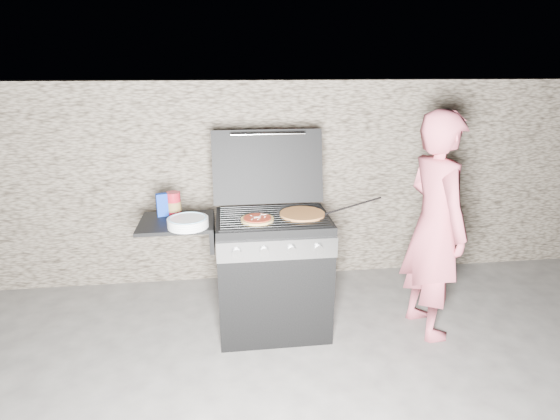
{
  "coord_description": "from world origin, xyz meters",
  "views": [
    {
      "loc": [
        -0.31,
        -2.89,
        1.92
      ],
      "look_at": [
        0.05,
        0.0,
        0.95
      ],
      "focal_mm": 28.0,
      "sensor_mm": 36.0,
      "label": 1
    }
  ],
  "objects": [
    {
      "name": "pizza_topped",
      "position": [
        -0.12,
        -0.09,
        0.92
      ],
      "size": [
        0.27,
        0.27,
        0.03
      ],
      "primitive_type": null,
      "rotation": [
        0.0,
        0.0,
        -0.21
      ],
      "color": "#E39457",
      "rests_on": "gas_grill"
    },
    {
      "name": "sauce_jar",
      "position": [
        -0.7,
        0.16,
        0.98
      ],
      "size": [
        0.11,
        0.11,
        0.16
      ],
      "primitive_type": "cylinder",
      "rotation": [
        0.0,
        0.0,
        -0.07
      ],
      "color": "maroon",
      "rests_on": "gas_grill"
    },
    {
      "name": "ground",
      "position": [
        0.0,
        0.0,
        0.0
      ],
      "size": [
        50.0,
        50.0,
        0.0
      ],
      "primitive_type": "plane",
      "color": "#4D4946"
    },
    {
      "name": "gas_grill",
      "position": [
        -0.25,
        0.0,
        0.46
      ],
      "size": [
        1.34,
        0.79,
        0.91
      ],
      "primitive_type": null,
      "color": "black",
      "rests_on": "ground"
    },
    {
      "name": "stone_wall",
      "position": [
        0.0,
        1.05,
        0.9
      ],
      "size": [
        8.0,
        0.35,
        1.8
      ],
      "primitive_type": "cube",
      "color": "gray",
      "rests_on": "ground"
    },
    {
      "name": "tongs",
      "position": [
        0.56,
        0.0,
        0.96
      ],
      "size": [
        0.48,
        0.11,
        0.1
      ],
      "primitive_type": "cylinder",
      "rotation": [
        0.0,
        1.4,
        0.21
      ],
      "color": "black",
      "rests_on": "gas_grill"
    },
    {
      "name": "person",
      "position": [
        1.15,
        -0.14,
        0.83
      ],
      "size": [
        0.47,
        0.65,
        1.65
      ],
      "primitive_type": "imported",
      "rotation": [
        0.0,
        0.0,
        1.69
      ],
      "color": "#CB5665",
      "rests_on": "ground"
    },
    {
      "name": "plate_stack",
      "position": [
        -0.58,
        -0.13,
        0.93
      ],
      "size": [
        0.32,
        0.32,
        0.06
      ],
      "primitive_type": "cylinder",
      "rotation": [
        0.0,
        0.0,
        -0.23
      ],
      "color": "silver",
      "rests_on": "gas_grill"
    },
    {
      "name": "blue_carton",
      "position": [
        -0.77,
        0.12,
        0.98
      ],
      "size": [
        0.09,
        0.06,
        0.16
      ],
      "primitive_type": "cube",
      "rotation": [
        0.0,
        0.0,
        0.29
      ],
      "color": "#0B2C96",
      "rests_on": "gas_grill"
    },
    {
      "name": "pizza_plain",
      "position": [
        0.21,
        -0.02,
        0.92
      ],
      "size": [
        0.32,
        0.32,
        0.02
      ],
      "primitive_type": "cylinder",
      "rotation": [
        0.0,
        0.0,
        0.01
      ],
      "color": "#D5863B",
      "rests_on": "gas_grill"
    }
  ]
}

